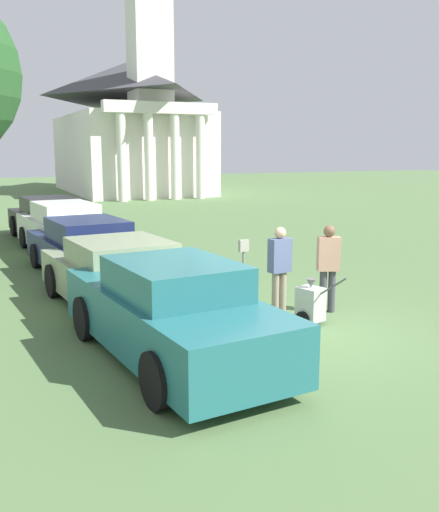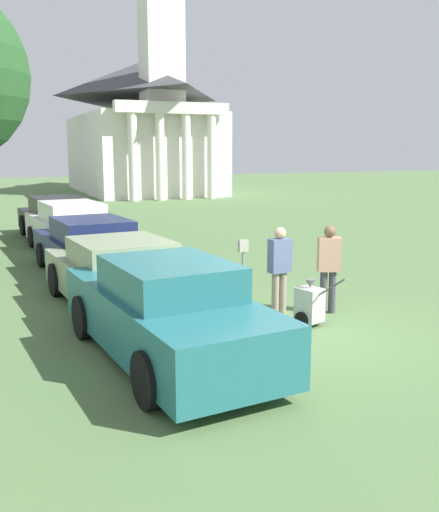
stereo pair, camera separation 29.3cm
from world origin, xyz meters
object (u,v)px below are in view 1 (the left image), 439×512
parked_car_sage (119,275)px  parked_car_black (51,220)px  parked_car_teal (171,313)px  parked_car_white (64,230)px  parking_meter (244,264)px  equipment_cart (311,304)px  parked_car_navy (87,250)px  church (129,118)px  person_supervisor (328,263)px  person_worker (280,265)px

parked_car_sage → parked_car_black: size_ratio=0.90×
parked_car_teal → parked_car_white: size_ratio=0.91×
parking_meter → equipment_cart: parking_meter is taller
equipment_cart → parked_car_teal: bearing=174.3°
parked_car_navy → parking_meter: bearing=-73.1°
parked_car_navy → equipment_cart: parked_car_navy is taller
parked_car_teal → parked_car_sage: 3.11m
parked_car_white → parking_meter: bearing=-81.9°
parked_car_navy → church: church is taller
equipment_cart → parking_meter: bearing=115.0°
parked_car_teal → person_supervisor: bearing=11.9°
parked_car_teal → parking_meter: parked_car_teal is taller
parked_car_white → equipment_cart: (2.86, -9.08, -0.34)m
person_worker → person_supervisor: bearing=156.1°
parked_car_sage → parked_car_white: size_ratio=0.89×
parked_car_sage → church: church is taller
parked_car_black → parking_meter: bearing=-85.5°
parked_car_white → person_worker: person_worker is taller
parked_car_white → parking_meter: 8.36m
parked_car_white → parked_car_teal: bearing=-95.7°
parking_meter → parked_car_black: bearing=100.2°
parked_car_white → person_supervisor: size_ratio=3.20×
parked_car_teal → church: (8.69, 33.65, 4.62)m
parked_car_sage → parked_car_black: (0.00, 9.43, 0.04)m
parked_car_sage → church: 32.09m
parked_car_black → equipment_cart: bearing=-82.2°
parked_car_sage → equipment_cart: (2.86, -2.52, -0.27)m
parked_car_black → equipment_cart: 12.30m
person_worker → equipment_cart: (0.16, -0.85, -0.57)m
parked_car_sage → equipment_cart: 3.82m
parked_car_teal → parked_car_navy: (0.00, 6.31, -0.06)m
parked_car_teal → equipment_cart: 2.93m
parked_car_teal → person_worker: 3.06m
parked_car_teal → parked_car_sage: (0.00, 3.11, -0.06)m
parked_car_sage → person_supervisor: size_ratio=2.86×
parked_car_black → parked_car_white: bearing=-95.7°
parked_car_navy → equipment_cart: bearing=-69.2°
parked_car_sage → parking_meter: (1.98, -1.56, 0.36)m
parked_car_navy → parking_meter: 5.18m
person_supervisor → parking_meter: bearing=7.4°
church → person_supervisor: bearing=-98.9°
parked_car_teal → parked_car_sage: size_ratio=1.02×
person_supervisor → church: bearing=-77.3°
equipment_cart → church: bearing=62.7°
parked_car_navy → equipment_cart: 6.41m
parked_car_sage → church: size_ratio=0.21×
parked_car_black → parking_meter: (1.98, -11.00, 0.32)m
parked_car_teal → parked_car_navy: size_ratio=0.94×
parked_car_teal → parked_car_white: parked_car_white is taller
parked_car_white → parking_meter: (1.98, -8.12, 0.29)m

